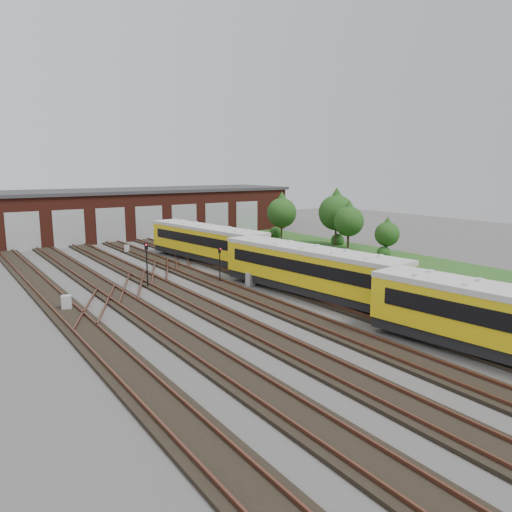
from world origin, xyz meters
TOP-DOWN VIEW (x-y plane):
  - ground at (0.00, 0.00)m, footprint 120.00×120.00m
  - track_network at (-0.17, 0.59)m, footprint 30.40×70.00m
  - maintenance_shed at (-0.01, 39.97)m, footprint 51.00×12.50m
  - grass_verge at (19.00, 10.00)m, footprint 8.00×55.00m
  - metro_train at (2.00, 0.57)m, footprint 4.87×48.13m
  - signal_mast_0 at (-7.05, 9.38)m, footprint 0.32×0.31m
  - signal_mast_1 at (-1.48, 7.73)m, footprint 0.26×0.25m
  - signal_mast_2 at (0.45, 6.33)m, footprint 0.27×0.26m
  - signal_mast_3 at (7.42, 2.48)m, footprint 0.24×0.23m
  - relay_cabinet_0 at (-13.84, 6.48)m, footprint 0.75×0.68m
  - relay_cabinet_1 at (-2.86, 25.99)m, footprint 0.65×0.59m
  - relay_cabinet_2 at (0.16, 5.66)m, footprint 0.72×0.63m
  - relay_cabinet_3 at (7.08, 20.16)m, footprint 0.63×0.57m
  - relay_cabinet_4 at (13.41, 11.30)m, footprint 0.69×0.61m
  - tree_0 at (17.05, 24.21)m, footprint 3.79×3.79m
  - tree_1 at (19.14, 14.24)m, footprint 3.45×3.45m
  - tree_2 at (19.82, 17.06)m, footprint 4.23×4.23m
  - tree_3 at (19.12, 8.48)m, footprint 2.58×2.58m
  - bush_0 at (18.58, 8.34)m, footprint 1.41×1.41m
  - bush_1 at (18.05, 26.94)m, footprint 1.68×1.68m
  - bush_2 at (20.53, 17.44)m, footprint 1.61×1.61m

SIDE VIEW (x-z plane):
  - ground at x=0.00m, z-range 0.00..0.00m
  - grass_verge at x=19.00m, z-range 0.00..0.05m
  - track_network at x=-0.17m, z-range -0.06..0.27m
  - relay_cabinet_3 at x=7.08m, z-range 0.00..0.87m
  - relay_cabinet_1 at x=-2.86m, z-range 0.00..0.89m
  - relay_cabinet_4 at x=13.41m, z-range 0.00..1.03m
  - relay_cabinet_0 at x=-13.84m, z-range 0.00..1.05m
  - relay_cabinet_2 at x=0.16m, z-range 0.00..1.07m
  - bush_0 at x=18.58m, z-range 0.00..1.41m
  - bush_2 at x=20.53m, z-range 0.00..1.61m
  - bush_1 at x=18.05m, z-range 0.00..1.68m
  - signal_mast_3 at x=7.42m, z-range 0.38..3.14m
  - signal_mast_1 at x=-1.48m, z-range 0.41..3.41m
  - metro_train at x=2.00m, z-range 0.37..3.66m
  - signal_mast_2 at x=0.45m, z-range 0.45..3.65m
  - signal_mast_0 at x=-7.05m, z-range 0.50..4.15m
  - tree_3 at x=19.12m, z-range 0.61..4.89m
  - maintenance_shed at x=-0.01m, z-range 0.03..6.38m
  - tree_1 at x=19.14m, z-range 0.81..6.52m
  - tree_0 at x=17.05m, z-range 0.90..7.17m
  - tree_2 at x=19.82m, z-range 1.00..8.02m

